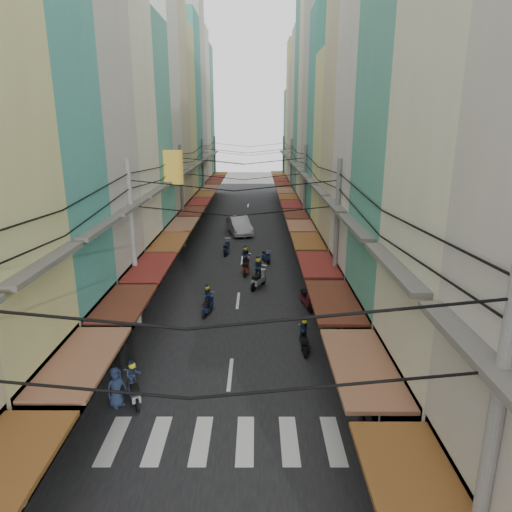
{
  "coord_description": "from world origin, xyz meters",
  "views": [
    {
      "loc": [
        1.06,
        -18.31,
        9.67
      ],
      "look_at": [
        1.03,
        6.31,
        2.58
      ],
      "focal_mm": 32.0,
      "sensor_mm": 36.0,
      "label": 1
    }
  ],
  "objects_px": {
    "market_umbrella": "(413,359)",
    "traffic_sign": "(381,390)",
    "bicycle": "(392,349)",
    "white_car": "(239,234)"
  },
  "relations": [
    {
      "from": "market_umbrella",
      "to": "traffic_sign",
      "type": "xyz_separation_m",
      "value": [
        -1.46,
        -1.54,
        -0.2
      ]
    },
    {
      "from": "bicycle",
      "to": "market_umbrella",
      "type": "height_order",
      "value": "market_umbrella"
    },
    {
      "from": "bicycle",
      "to": "market_umbrella",
      "type": "relative_size",
      "value": 0.71
    },
    {
      "from": "traffic_sign",
      "to": "white_car",
      "type": "bearing_deg",
      "value": 100.5
    },
    {
      "from": "market_umbrella",
      "to": "traffic_sign",
      "type": "bearing_deg",
      "value": -133.37
    },
    {
      "from": "traffic_sign",
      "to": "bicycle",
      "type": "bearing_deg",
      "value": 70.06
    },
    {
      "from": "bicycle",
      "to": "traffic_sign",
      "type": "xyz_separation_m",
      "value": [
        -2.32,
        -6.39,
        1.96
      ]
    },
    {
      "from": "white_car",
      "to": "bicycle",
      "type": "relative_size",
      "value": 3.2
    },
    {
      "from": "market_umbrella",
      "to": "traffic_sign",
      "type": "distance_m",
      "value": 2.13
    },
    {
      "from": "bicycle",
      "to": "traffic_sign",
      "type": "bearing_deg",
      "value": 158.88
    }
  ]
}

